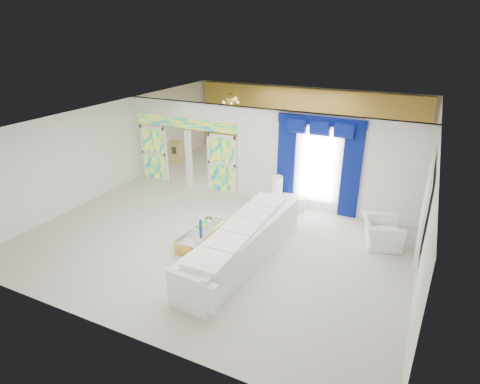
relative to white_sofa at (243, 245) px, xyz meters
The scene contains 22 objects.
floor 2.98m from the white_sofa, 112.16° to the left, with size 12.00×12.00×0.00m, color #B7AF9E.
dividing_wall 4.02m from the white_sofa, 74.46° to the left, with size 5.70×0.18×3.00m, color white.
dividing_header 5.91m from the white_sofa, 136.72° to the left, with size 4.30×0.18×0.55m, color white.
stained_panel_left 6.58m from the white_sofa, 145.29° to the left, with size 0.95×0.04×2.00m, color #994C3F.
stained_panel_right 4.55m from the white_sofa, 124.21° to the left, with size 0.95×0.04×2.00m, color #994C3F.
stained_transom 5.74m from the white_sofa, 136.72° to the left, with size 4.00×0.05×0.35m, color #994C3F.
window_pane 3.85m from the white_sofa, 77.77° to the left, with size 1.00×0.02×2.30m, color white.
blue_drape_left 3.74m from the white_sofa, 93.38° to the left, with size 0.55×0.10×2.80m, color #030444.
blue_drape_right 4.14m from the white_sofa, 63.61° to the left, with size 0.55×0.10×2.80m, color #030444.
blue_pelmet 4.39m from the white_sofa, 77.67° to the left, with size 2.60×0.12×0.25m, color #030444.
wall_mirror 4.35m from the white_sofa, 24.35° to the left, with size 0.04×2.70×1.90m, color white.
gold_curtains 8.77m from the white_sofa, 97.34° to the left, with size 9.70×0.12×2.90m, color #AF802A.
white_sofa is the anchor object (origin of this frame).
coffee_table 1.40m from the white_sofa, 167.47° to the left, with size 0.55×1.64×0.36m, color gold.
console_table 3.36m from the white_sofa, 91.64° to the left, with size 1.31×0.41×0.44m, color white.
table_lamp 3.38m from the white_sofa, 96.74° to the left, with size 0.36×0.36×0.58m, color silver.
armchair 3.74m from the white_sofa, 37.80° to the left, with size 1.08×0.95×0.70m, color white.
grand_piano 7.20m from the white_sofa, 112.21° to the left, with size 1.55×2.04×1.03m, color black.
piano_bench 5.76m from the white_sofa, 118.25° to the left, with size 0.93×0.36×0.31m, color black.
tv_console 8.18m from the white_sofa, 135.76° to the left, with size 0.59×0.54×0.86m, color tan.
chandelier 7.36m from the white_sofa, 119.10° to the left, with size 0.60×0.60×0.60m, color gold.
decanters 1.37m from the white_sofa, 167.39° to the left, with size 0.19×0.79×0.26m.
Camera 1 is at (4.66, -10.30, 5.37)m, focal length 29.66 mm.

